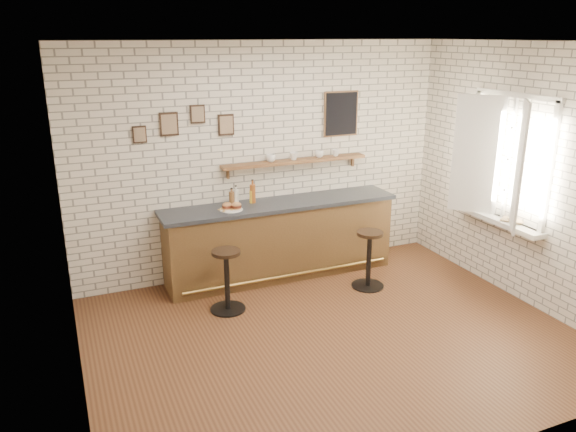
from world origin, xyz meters
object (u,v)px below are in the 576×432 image
object	(u,v)px
bitters_bottle_brown	(232,198)
shelf_cup_b	(294,156)
ciabatta_sandwich	(232,206)
shelf_cup_d	(336,153)
bitters_bottle_amber	(253,193)
shelf_cup_c	(319,154)
book_lower	(510,222)
bitters_bottle_white	(236,197)
bar_stool_right	(369,258)
bar_counter	(280,239)
sandwich_plate	(231,209)
condiment_bottle_yellow	(252,196)
book_upper	(509,220)
shelf_cup_a	(271,158)
bar_stool_left	(227,279)

from	to	relation	value
bitters_bottle_brown	shelf_cup_b	xyz separation A→B (m)	(0.88, 0.08, 0.45)
ciabatta_sandwich	shelf_cup_d	size ratio (longest dim) A/B	2.38
bitters_bottle_amber	shelf_cup_b	distance (m)	0.74
shelf_cup_c	book_lower	world-z (taller)	shelf_cup_c
book_lower	shelf_cup_b	bearing A→B (deg)	107.79
bitters_bottle_white	bar_stool_right	distance (m)	1.84
bar_counter	shelf_cup_c	size ratio (longest dim) A/B	26.38
ciabatta_sandwich	shelf_cup_c	size ratio (longest dim) A/B	1.98
shelf_cup_c	shelf_cup_d	distance (m)	0.25
sandwich_plate	ciabatta_sandwich	size ratio (longest dim) A/B	1.20
bitters_bottle_amber	shelf_cup_b	size ratio (longest dim) A/B	2.78
bitters_bottle_white	bar_stool_right	world-z (taller)	bitters_bottle_white
condiment_bottle_yellow	shelf_cup_c	xyz separation A→B (m)	(0.98, 0.08, 0.45)
ciabatta_sandwich	shelf_cup_c	world-z (taller)	shelf_cup_c
sandwich_plate	bitters_bottle_white	world-z (taller)	bitters_bottle_white
ciabatta_sandwich	book_upper	xyz separation A→B (m)	(2.95, -1.53, -0.10)
bitters_bottle_brown	shelf_cup_a	distance (m)	0.72
bar_stool_left	shelf_cup_a	xyz separation A→B (m)	(0.90, 0.89, 1.15)
sandwich_plate	ciabatta_sandwich	xyz separation A→B (m)	(0.01, 0.00, 0.05)
bitters_bottle_brown	book_upper	distance (m)	3.36
bar_counter	bar_stool_right	xyz separation A→B (m)	(0.88, -0.78, -0.11)
sandwich_plate	bitters_bottle_brown	distance (m)	0.22
ciabatta_sandwich	shelf_cup_a	world-z (taller)	shelf_cup_a
bar_counter	shelf_cup_d	bearing A→B (deg)	12.70
sandwich_plate	ciabatta_sandwich	distance (m)	0.05
bitters_bottle_amber	shelf_cup_d	size ratio (longest dim) A/B	3.13
bitters_bottle_white	bar_stool_right	xyz separation A→B (m)	(1.43, -0.90, -0.72)
sandwich_plate	shelf_cup_b	bearing A→B (deg)	15.69
sandwich_plate	bar_stool_right	bearing A→B (deg)	-24.37
shelf_cup_d	ciabatta_sandwich	bearing A→B (deg)	-178.71
ciabatta_sandwich	bar_stool_left	bearing A→B (deg)	-114.11
shelf_cup_b	book_upper	bearing A→B (deg)	-82.80
bitters_bottle_white	bitters_bottle_amber	world-z (taller)	bitters_bottle_amber
shelf_cup_a	bitters_bottle_amber	bearing A→B (deg)	156.89
book_upper	bar_stool_left	bearing A→B (deg)	-165.26
sandwich_plate	condiment_bottle_yellow	distance (m)	0.40
ciabatta_sandwich	condiment_bottle_yellow	bearing A→B (deg)	29.79
condiment_bottle_yellow	book_upper	xyz separation A→B (m)	(2.62, -1.72, -0.14)
ciabatta_sandwich	bitters_bottle_brown	size ratio (longest dim) A/B	1.04
shelf_cup_b	book_upper	world-z (taller)	shelf_cup_b
bar_stool_right	shelf_cup_b	world-z (taller)	shelf_cup_b
condiment_bottle_yellow	bar_stool_left	size ratio (longest dim) A/B	0.28
sandwich_plate	bitters_bottle_white	xyz separation A→B (m)	(0.13, 0.19, 0.10)
shelf_cup_c	shelf_cup_d	bearing A→B (deg)	-91.27
bitters_bottle_amber	bar_counter	bearing A→B (deg)	-20.14
condiment_bottle_yellow	sandwich_plate	bearing A→B (deg)	-150.99
shelf_cup_b	book_lower	xyz separation A→B (m)	(2.00, -1.83, -0.61)
bar_stool_left	book_lower	distance (m)	3.40
bitters_bottle_white	bar_counter	bearing A→B (deg)	-12.37
book_upper	shelf_cup_d	bearing A→B (deg)	158.13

